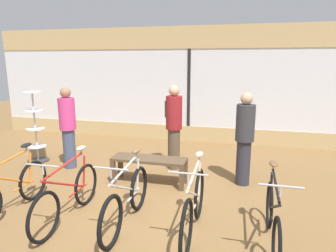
% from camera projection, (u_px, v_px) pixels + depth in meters
% --- Properties ---
extents(ground_plane, '(24.00, 24.00, 0.00)m').
position_uv_depth(ground_plane, '(141.00, 207.00, 4.75)').
color(ground_plane, olive).
extents(shop_back_wall, '(12.00, 0.08, 3.20)m').
position_uv_depth(shop_back_wall, '(189.00, 84.00, 8.34)').
color(shop_back_wall, tan).
rests_on(shop_back_wall, ground_plane).
extents(bicycle_far_left, '(0.46, 1.67, 1.01)m').
position_uv_depth(bicycle_far_left, '(11.00, 190.00, 4.51)').
color(bicycle_far_left, black).
rests_on(bicycle_far_left, ground_plane).
extents(bicycle_left, '(0.46, 1.72, 1.01)m').
position_uv_depth(bicycle_left, '(68.00, 195.00, 4.32)').
color(bicycle_left, black).
rests_on(bicycle_left, ground_plane).
extents(bicycle_center, '(0.46, 1.71, 1.02)m').
position_uv_depth(bicycle_center, '(127.00, 200.00, 4.17)').
color(bicycle_center, black).
rests_on(bicycle_center, ground_plane).
extents(bicycle_right, '(0.46, 1.74, 1.05)m').
position_uv_depth(bicycle_right, '(194.00, 207.00, 3.93)').
color(bicycle_right, black).
rests_on(bicycle_right, ground_plane).
extents(bicycle_far_right, '(0.46, 1.63, 1.00)m').
position_uv_depth(bicycle_far_right, '(273.00, 218.00, 3.69)').
color(bicycle_far_right, black).
rests_on(bicycle_far_right, ground_plane).
extents(accessory_rack, '(0.48, 0.48, 1.70)m').
position_uv_depth(accessory_rack, '(36.00, 132.00, 6.81)').
color(accessory_rack, '#333333').
rests_on(accessory_rack, ground_plane).
extents(display_bench, '(1.40, 0.44, 0.50)m').
position_uv_depth(display_bench, '(149.00, 163.00, 5.61)').
color(display_bench, brown).
rests_on(display_bench, ground_plane).
extents(customer_near_rack, '(0.40, 0.40, 1.74)m').
position_uv_depth(customer_near_rack, '(68.00, 126.00, 6.35)').
color(customer_near_rack, '#424C6B').
rests_on(customer_near_rack, ground_plane).
extents(customer_by_window, '(0.48, 0.48, 1.73)m').
position_uv_depth(customer_by_window, '(245.00, 137.00, 5.47)').
color(customer_by_window, '#2D2D38').
rests_on(customer_by_window, ground_plane).
extents(customer_mid_floor, '(0.49, 0.56, 1.79)m').
position_uv_depth(customer_mid_floor, '(174.00, 124.00, 6.30)').
color(customer_mid_floor, brown).
rests_on(customer_mid_floor, ground_plane).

